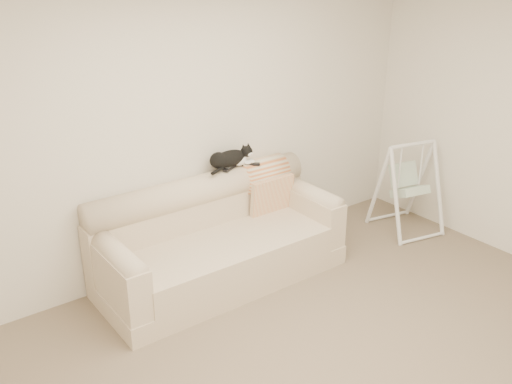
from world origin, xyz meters
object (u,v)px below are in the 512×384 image
at_px(tuxedo_cat, 230,159).
at_px(remote_a, 230,168).
at_px(sofa, 217,241).
at_px(remote_b, 251,164).
at_px(baby_swing, 408,186).

bearing_deg(tuxedo_cat, remote_a, -145.34).
xyz_separation_m(sofa, remote_b, (0.53, 0.20, 0.56)).
bearing_deg(remote_a, tuxedo_cat, 34.66).
distance_m(tuxedo_cat, baby_swing, 1.98).
bearing_deg(remote_b, tuxedo_cat, 168.25).
bearing_deg(remote_a, sofa, -142.65).
relative_size(remote_b, tuxedo_cat, 0.33).
bearing_deg(baby_swing, remote_a, 161.36).
distance_m(remote_a, remote_b, 0.22).
bearing_deg(baby_swing, tuxedo_cat, 161.11).
bearing_deg(sofa, tuxedo_cat, 37.28).
xyz_separation_m(sofa, remote_a, (0.31, 0.24, 0.56)).
xyz_separation_m(remote_b, tuxedo_cat, (-0.20, 0.04, 0.09)).
xyz_separation_m(remote_a, remote_b, (0.21, -0.04, -0.00)).
bearing_deg(baby_swing, sofa, 170.08).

